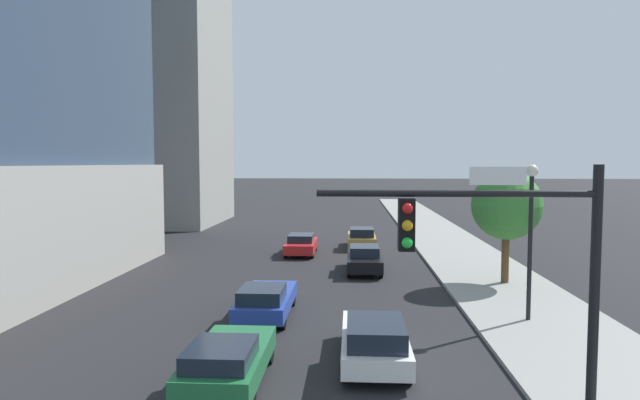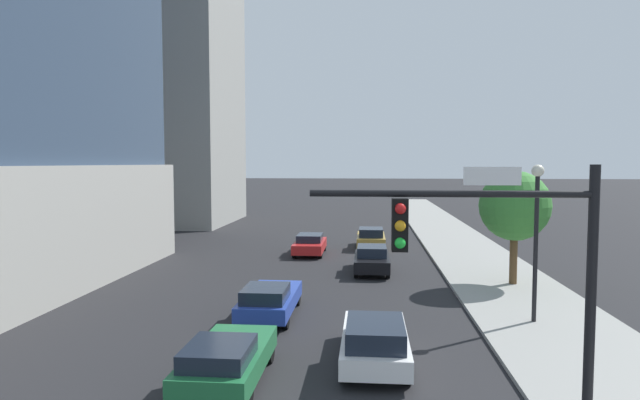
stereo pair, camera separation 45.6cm
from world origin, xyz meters
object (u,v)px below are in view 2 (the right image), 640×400
object	(u,v)px
car_green	(226,359)
car_black	(372,259)
street_tree	(515,206)
car_white	(375,340)
car_blue	(270,299)
street_lamp	(536,219)
car_gold	(371,238)
car_red	(310,244)
construction_building	(149,34)
traffic_light_pole	(499,256)

from	to	relation	value
car_green	car_black	world-z (taller)	car_black
street_tree	car_white	world-z (taller)	street_tree
car_blue	car_black	world-z (taller)	car_black
street_lamp	car_gold	size ratio (longest dim) A/B	1.31
car_red	car_blue	world-z (taller)	car_blue
construction_building	street_tree	distance (m)	41.10
street_tree	car_gold	bearing A→B (deg)	121.00
car_red	car_black	xyz separation A→B (m)	(3.96, -5.44, 0.06)
construction_building	street_tree	xyz separation A→B (m)	(28.37, -25.87, -14.66)
traffic_light_pole	street_lamp	bearing A→B (deg)	69.21
car_gold	construction_building	bearing A→B (deg)	145.83
car_gold	car_green	bearing A→B (deg)	-99.53
car_white	car_green	bearing A→B (deg)	-155.41
traffic_light_pole	car_blue	world-z (taller)	traffic_light_pole
car_white	street_lamp	bearing A→B (deg)	36.81
construction_building	car_red	xyz separation A→B (m)	(17.71, -17.58, -17.86)
street_lamp	car_green	world-z (taller)	street_lamp
car_green	car_black	xyz separation A→B (m)	(3.96, 15.29, 0.02)
car_red	car_green	world-z (taller)	car_green
car_black	car_blue	bearing A→B (deg)	-113.88
car_black	street_tree	bearing A→B (deg)	-23.05
street_tree	car_red	world-z (taller)	street_tree
street_lamp	car_white	xyz separation A→B (m)	(-5.82, -4.36, -3.16)
car_blue	car_black	xyz separation A→B (m)	(3.96, 8.95, 0.03)
street_tree	car_blue	size ratio (longest dim) A/B	1.15
car_red	car_white	distance (m)	19.33
street_lamp	car_red	bearing A→B (deg)	123.90
car_gold	street_tree	bearing A→B (deg)	-59.00
street_lamp	car_red	xyz separation A→B (m)	(-9.78, 14.56, -3.23)
street_tree	car_black	distance (m)	7.94
car_blue	construction_building	bearing A→B (deg)	118.98
car_white	car_black	distance (m)	13.47
street_tree	car_blue	distance (m)	12.69
construction_building	street_tree	world-z (taller)	construction_building
car_gold	car_red	bearing A→B (deg)	-144.12
car_blue	car_white	bearing A→B (deg)	-48.80
car_white	car_red	bearing A→B (deg)	101.83
car_gold	car_white	bearing A→B (deg)	-90.00
traffic_light_pole	car_blue	distance (m)	11.76
street_lamp	car_green	xyz separation A→B (m)	(-9.78, -6.17, -3.20)
traffic_light_pole	street_tree	size ratio (longest dim) A/B	1.06
traffic_light_pole	construction_building	bearing A→B (deg)	120.18
car_red	car_black	world-z (taller)	car_black
traffic_light_pole	car_black	distance (m)	18.73
car_white	car_black	world-z (taller)	car_white
car_white	car_black	xyz separation A→B (m)	(0.00, 13.47, -0.01)
car_gold	car_green	world-z (taller)	car_gold
car_green	car_white	world-z (taller)	car_white
car_blue	car_gold	bearing A→B (deg)	77.07
car_blue	traffic_light_pole	bearing A→B (deg)	-55.94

